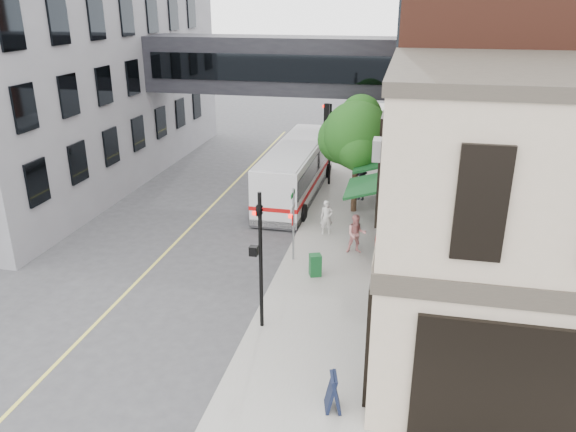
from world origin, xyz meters
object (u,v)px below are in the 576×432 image
at_px(newspaper_box, 315,265).
at_px(sandwich_board, 333,392).
at_px(pedestrian_a, 327,217).
at_px(pedestrian_b, 356,234).
at_px(pedestrian_c, 361,184).
at_px(bus, 297,168).

xyz_separation_m(newspaper_box, sandwich_board, (1.66, -7.20, 0.08)).
relative_size(pedestrian_a, pedestrian_b, 0.94).
distance_m(pedestrian_c, newspaper_box, 8.99).
relative_size(newspaper_box, sandwich_board, 0.85).
height_order(pedestrian_b, pedestrian_c, pedestrian_c).
bearing_deg(pedestrian_c, bus, -165.09).
distance_m(pedestrian_a, sandwich_board, 11.42).
distance_m(pedestrian_b, pedestrian_c, 6.58).
xyz_separation_m(bus, pedestrian_a, (2.38, -5.23, -0.62)).
bearing_deg(sandwich_board, pedestrian_a, 86.29).
relative_size(pedestrian_b, sandwich_board, 1.63).
height_order(pedestrian_a, pedestrian_b, pedestrian_b).
xyz_separation_m(bus, newspaper_box, (2.56, -9.30, -0.97)).
distance_m(bus, sandwich_board, 17.06).
relative_size(pedestrian_b, newspaper_box, 1.93).
relative_size(bus, pedestrian_c, 6.18).
bearing_deg(bus, pedestrian_a, -65.52).
xyz_separation_m(bus, pedestrian_c, (3.46, -0.37, -0.56)).
distance_m(pedestrian_b, sandwich_board, 9.58).
bearing_deg(pedestrian_b, newspaper_box, -130.60).
bearing_deg(pedestrian_a, bus, 99.54).
relative_size(pedestrian_c, newspaper_box, 1.95).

